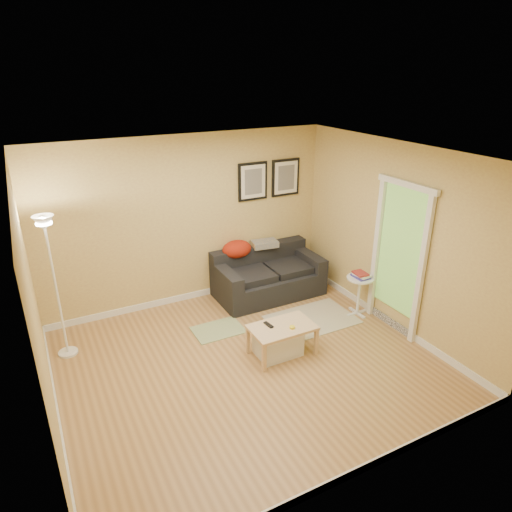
% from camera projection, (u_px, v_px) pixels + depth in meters
% --- Properties ---
extents(floor, '(4.50, 4.50, 0.00)m').
position_uv_depth(floor, '(249.00, 363.00, 5.78)').
color(floor, '#AE824A').
rests_on(floor, ground).
extents(ceiling, '(4.50, 4.50, 0.00)m').
position_uv_depth(ceiling, '(247.00, 157.00, 4.78)').
color(ceiling, white).
rests_on(ceiling, wall_back).
extents(wall_back, '(4.50, 0.00, 4.50)m').
position_uv_depth(wall_back, '(189.00, 221.00, 6.92)').
color(wall_back, '#D7C16E').
rests_on(wall_back, ground).
extents(wall_front, '(4.50, 0.00, 4.50)m').
position_uv_depth(wall_front, '(360.00, 362.00, 3.65)').
color(wall_front, '#D7C16E').
rests_on(wall_front, ground).
extents(wall_left, '(0.00, 4.00, 4.00)m').
position_uv_depth(wall_left, '(36.00, 315.00, 4.32)').
color(wall_left, '#D7C16E').
rests_on(wall_left, ground).
extents(wall_right, '(0.00, 4.00, 4.00)m').
position_uv_depth(wall_right, '(395.00, 238.00, 6.24)').
color(wall_right, '#D7C16E').
rests_on(wall_right, ground).
extents(baseboard_back, '(4.50, 0.02, 0.10)m').
position_uv_depth(baseboard_back, '(193.00, 295.00, 7.39)').
color(baseboard_back, white).
rests_on(baseboard_back, ground).
extents(baseboard_front, '(4.50, 0.02, 0.10)m').
position_uv_depth(baseboard_front, '(347.00, 476.00, 4.14)').
color(baseboard_front, white).
rests_on(baseboard_front, ground).
extents(baseboard_left, '(0.02, 4.00, 0.10)m').
position_uv_depth(baseboard_left, '(59.00, 418.00, 4.81)').
color(baseboard_left, white).
rests_on(baseboard_left, ground).
extents(baseboard_right, '(0.02, 4.00, 0.10)m').
position_uv_depth(baseboard_right, '(384.00, 318.00, 6.72)').
color(baseboard_right, white).
rests_on(baseboard_right, ground).
extents(sofa, '(1.70, 0.90, 0.75)m').
position_uv_depth(sofa, '(269.00, 274.00, 7.38)').
color(sofa, black).
rests_on(sofa, ground).
extents(red_throw, '(0.48, 0.36, 0.28)m').
position_uv_depth(red_throw, '(237.00, 249.00, 7.30)').
color(red_throw, '#AC300F').
rests_on(red_throw, sofa).
extents(plaid_throw, '(0.45, 0.32, 0.10)m').
position_uv_depth(plaid_throw, '(264.00, 244.00, 7.49)').
color(plaid_throw, tan).
rests_on(plaid_throw, sofa).
extents(framed_print_left, '(0.50, 0.04, 0.60)m').
position_uv_depth(framed_print_left, '(253.00, 181.00, 7.16)').
color(framed_print_left, black).
rests_on(framed_print_left, wall_back).
extents(framed_print_right, '(0.50, 0.04, 0.60)m').
position_uv_depth(framed_print_right, '(286.00, 177.00, 7.42)').
color(framed_print_right, black).
rests_on(framed_print_right, wall_back).
extents(area_rug, '(1.25, 0.85, 0.01)m').
position_uv_depth(area_rug, '(312.00, 319.00, 6.76)').
color(area_rug, beige).
rests_on(area_rug, ground).
extents(green_runner, '(0.70, 0.50, 0.01)m').
position_uv_depth(green_runner, '(218.00, 330.00, 6.50)').
color(green_runner, '#668C4C').
rests_on(green_runner, ground).
extents(coffee_table, '(0.94, 0.72, 0.41)m').
position_uv_depth(coffee_table, '(282.00, 340.00, 5.90)').
color(coffee_table, '#DAB185').
rests_on(coffee_table, ground).
extents(remote_control, '(0.07, 0.17, 0.02)m').
position_uv_depth(remote_control, '(268.00, 325.00, 5.83)').
color(remote_control, black).
rests_on(remote_control, coffee_table).
extents(tape_roll, '(0.07, 0.07, 0.03)m').
position_uv_depth(tape_roll, '(292.00, 327.00, 5.76)').
color(tape_roll, yellow).
rests_on(tape_roll, coffee_table).
extents(storage_bin, '(0.57, 0.42, 0.35)m').
position_uv_depth(storage_bin, '(278.00, 342.00, 5.91)').
color(storage_bin, white).
rests_on(storage_bin, ground).
extents(side_table, '(0.40, 0.40, 0.61)m').
position_uv_depth(side_table, '(359.00, 296.00, 6.82)').
color(side_table, white).
rests_on(side_table, ground).
extents(book_stack, '(0.26, 0.30, 0.08)m').
position_uv_depth(book_stack, '(361.00, 275.00, 6.69)').
color(book_stack, '#373195').
rests_on(book_stack, side_table).
extents(floor_lamp, '(0.25, 0.25, 1.90)m').
position_uv_depth(floor_lamp, '(57.00, 292.00, 5.63)').
color(floor_lamp, white).
rests_on(floor_lamp, ground).
extents(doorway, '(0.12, 1.01, 2.13)m').
position_uv_depth(doorway, '(397.00, 261.00, 6.21)').
color(doorway, white).
rests_on(doorway, ground).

